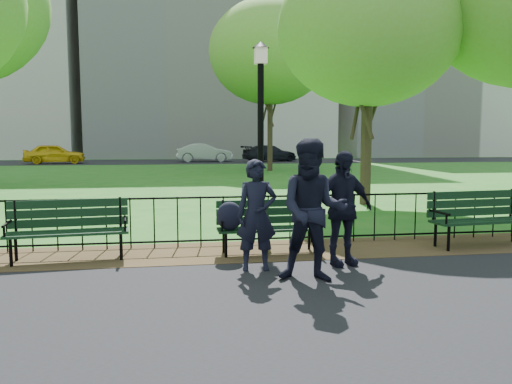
{
  "coord_description": "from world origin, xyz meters",
  "views": [
    {
      "loc": [
        -1.35,
        -6.66,
        1.9
      ],
      "look_at": [
        -0.1,
        1.5,
        1.02
      ],
      "focal_mm": 35.0,
      "sensor_mm": 36.0,
      "label": 1
    }
  ],
  "objects": [
    {
      "name": "ground",
      "position": [
        0.0,
        0.0,
        0.0
      ],
      "size": [
        120.0,
        120.0,
        0.0
      ],
      "primitive_type": "plane",
      "color": "#1F681B"
    },
    {
      "name": "dirt_strip",
      "position": [
        0.0,
        1.5,
        0.01
      ],
      "size": [
        60.0,
        1.6,
        0.01
      ],
      "primitive_type": "cube",
      "color": "#3A2617",
      "rests_on": "ground"
    },
    {
      "name": "far_street",
      "position": [
        0.0,
        35.0,
        0.01
      ],
      "size": [
        70.0,
        9.0,
        0.01
      ],
      "primitive_type": "cube",
      "color": "black",
      "rests_on": "ground"
    },
    {
      "name": "iron_fence",
      "position": [
        0.0,
        2.0,
        0.5
      ],
      "size": [
        24.06,
        0.06,
        1.0
      ],
      "color": "black",
      "rests_on": "ground"
    },
    {
      "name": "apartment_mid",
      "position": [
        2.0,
        48.0,
        15.0
      ],
      "size": [
        24.0,
        15.0,
        30.0
      ],
      "primitive_type": "cube",
      "color": "silver",
      "rests_on": "ground"
    },
    {
      "name": "apartment_east",
      "position": [
        26.0,
        48.0,
        12.0
      ],
      "size": [
        20.0,
        15.0,
        24.0
      ],
      "primitive_type": "cube",
      "color": "beige",
      "rests_on": "ground"
    },
    {
      "name": "park_bench_main",
      "position": [
        -0.24,
        1.28,
        0.61
      ],
      "size": [
        1.73,
        0.56,
        0.96
      ],
      "rotation": [
        0.0,
        0.0,
        0.02
      ],
      "color": "black",
      "rests_on": "ground"
    },
    {
      "name": "park_bench_left_a",
      "position": [
        -3.08,
        1.38,
        0.59
      ],
      "size": [
        1.86,
        0.75,
        1.03
      ],
      "rotation": [
        0.0,
        0.0,
        0.11
      ],
      "color": "black",
      "rests_on": "ground"
    },
    {
      "name": "park_bench_right_a",
      "position": [
        3.87,
        1.36,
        0.6
      ],
      "size": [
        1.91,
        0.76,
        1.06
      ],
      "rotation": [
        0.0,
        0.0,
        0.1
      ],
      "color": "black",
      "rests_on": "ground"
    },
    {
      "name": "lamppost",
      "position": [
        0.3,
        3.45,
        2.09
      ],
      "size": [
        0.35,
        0.35,
        3.84
      ],
      "color": "black",
      "rests_on": "ground"
    },
    {
      "name": "tree_near_e",
      "position": [
        3.98,
        7.1,
        4.98
      ],
      "size": [
        5.15,
        5.15,
        7.18
      ],
      "color": "#2D2116",
      "rests_on": "ground"
    },
    {
      "name": "tree_far_e",
      "position": [
        3.93,
        22.29,
        6.87
      ],
      "size": [
        7.1,
        7.1,
        9.89
      ],
      "color": "#2D2116",
      "rests_on": "ground"
    },
    {
      "name": "person_left",
      "position": [
        -0.27,
        0.32,
        0.81
      ],
      "size": [
        0.6,
        0.41,
        1.6
      ],
      "primitive_type": "imported",
      "rotation": [
        0.0,
        0.0,
        -0.05
      ],
      "color": "black",
      "rests_on": "asphalt_path"
    },
    {
      "name": "person_mid",
      "position": [
        0.38,
        -0.35,
        0.96
      ],
      "size": [
        1.01,
        0.71,
        1.89
      ],
      "primitive_type": "imported",
      "rotation": [
        0.0,
        0.0,
        -0.27
      ],
      "color": "black",
      "rests_on": "asphalt_path"
    },
    {
      "name": "person_right",
      "position": [
        1.03,
        0.42,
        0.87
      ],
      "size": [
        1.07,
        0.6,
        1.72
      ],
      "primitive_type": "imported",
      "rotation": [
        0.0,
        0.0,
        0.2
      ],
      "color": "black",
      "rests_on": "asphalt_path"
    },
    {
      "name": "taxi",
      "position": [
        -10.64,
        32.78,
        0.76
      ],
      "size": [
        4.6,
        2.43,
        1.49
      ],
      "primitive_type": "imported",
      "rotation": [
        0.0,
        0.0,
        1.73
      ],
      "color": "gold",
      "rests_on": "far_street"
    },
    {
      "name": "sedan_silver",
      "position": [
        0.66,
        34.13,
        0.76
      ],
      "size": [
        4.55,
        1.62,
        1.5
      ],
      "primitive_type": "imported",
      "rotation": [
        0.0,
        0.0,
        1.58
      ],
      "color": "#94959A",
      "rests_on": "far_street"
    },
    {
      "name": "sedan_dark",
      "position": [
        6.05,
        33.98,
        0.68
      ],
      "size": [
        4.97,
        3.14,
        1.34
      ],
      "primitive_type": "imported",
      "rotation": [
        0.0,
        0.0,
        1.87
      ],
      "color": "black",
      "rests_on": "far_street"
    }
  ]
}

